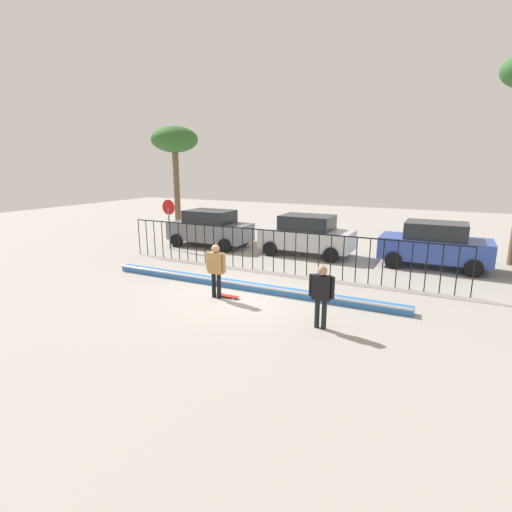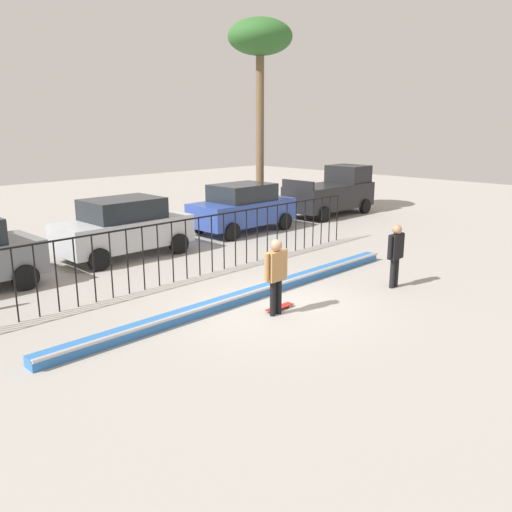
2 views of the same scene
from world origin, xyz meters
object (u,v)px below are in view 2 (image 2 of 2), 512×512
object	(u,v)px
skateboard	(280,307)
camera_operator	(396,250)
palm_tree_tall	(260,44)
parked_car_blue	(242,207)
pickup_truck	(332,193)
skateboarder	(276,270)
parked_car_silver	(124,227)

from	to	relation	value
skateboard	camera_operator	size ratio (longest dim) A/B	0.47
skateboard	palm_tree_tall	distance (m)	14.70
palm_tree_tall	parked_car_blue	bearing A→B (deg)	-146.84
parked_car_blue	palm_tree_tall	xyz separation A→B (m)	(3.02, 1.97, 6.54)
skateboard	camera_operator	xyz separation A→B (m)	(3.42, -0.98, 0.96)
camera_operator	pickup_truck	size ratio (longest dim) A/B	0.36
skateboarder	pickup_truck	xyz separation A→B (m)	(11.84, 7.25, -0.01)
pickup_truck	palm_tree_tall	bearing A→B (deg)	138.55
skateboarder	parked_car_blue	world-z (taller)	parked_car_blue
parked_car_blue	camera_operator	bearing A→B (deg)	-107.49
skateboarder	palm_tree_tall	bearing A→B (deg)	56.03
camera_operator	pickup_truck	xyz separation A→B (m)	(8.11, 8.08, 0.02)
skateboard	pickup_truck	distance (m)	13.58
pickup_truck	palm_tree_tall	world-z (taller)	palm_tree_tall
parked_car_silver	pickup_truck	distance (m)	11.31
skateboard	pickup_truck	bearing A→B (deg)	34.01
pickup_truck	parked_car_blue	bearing A→B (deg)	174.23
camera_operator	parked_car_blue	world-z (taller)	parked_car_blue
parked_car_silver	pickup_truck	bearing A→B (deg)	-0.08
skateboarder	palm_tree_tall	xyz separation A→B (m)	(9.06, 9.31, 6.46)
pickup_truck	palm_tree_tall	xyz separation A→B (m)	(-2.78, 2.06, 6.48)
parked_car_blue	parked_car_silver	bearing A→B (deg)	-179.74
parked_car_silver	skateboard	bearing A→B (deg)	-92.44
parked_car_blue	palm_tree_tall	bearing A→B (deg)	31.47
skateboard	palm_tree_tall	bearing A→B (deg)	48.70
parked_car_silver	skateboarder	bearing A→B (deg)	-94.82
skateboard	camera_operator	bearing A→B (deg)	-13.57
parked_car_silver	palm_tree_tall	bearing A→B (deg)	13.65
parked_car_blue	skateboarder	bearing A→B (deg)	-131.13
skateboard	pickup_truck	xyz separation A→B (m)	(11.53, 7.10, 0.98)
camera_operator	palm_tree_tall	size ratio (longest dim) A/B	0.20
pickup_truck	skateboarder	bearing A→B (deg)	-153.38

